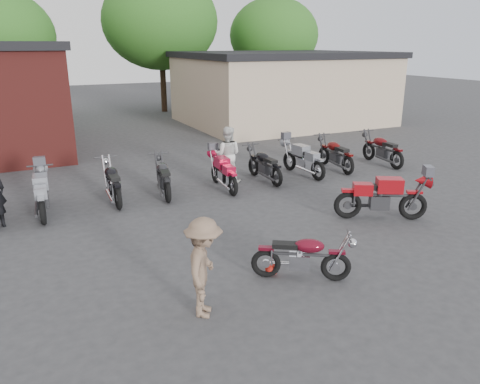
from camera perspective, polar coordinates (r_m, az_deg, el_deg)
name	(u,v)px	position (r m, az deg, el deg)	size (l,w,h in m)	color
ground	(300,257)	(9.80, 7.28, -7.91)	(90.00, 90.00, 0.00)	#333436
stucco_building	(281,90)	(26.18, 5.06, 12.26)	(10.00, 8.00, 3.50)	gray
tree_1	(0,53)	(29.33, -27.17, 14.86)	(5.92, 5.92, 7.40)	#275B18
tree_2	(161,40)	(30.66, -9.59, 17.84)	(7.04, 7.04, 8.80)	#275B18
tree_3	(274,49)	(33.88, 4.11, 16.98)	(6.08, 6.08, 7.60)	#275B18
vintage_motorcycle	(303,254)	(8.75, 7.70, -7.47)	(1.78, 0.59, 1.03)	#590B19
sportbike	(383,195)	(12.07, 17.04, -0.32)	(2.21, 0.73, 1.28)	#A50D15
helmet	(272,269)	(9.01, 3.88, -9.38)	(0.25, 0.25, 0.23)	#AB1A12
person_light	(227,155)	(14.66, -1.54, 4.58)	(0.86, 0.67, 1.77)	silver
person_tan	(204,268)	(7.50, -4.41, -9.17)	(1.07, 0.62, 1.66)	#7A604C
row_bike_1	(42,192)	(12.92, -23.02, 0.03)	(2.07, 0.68, 1.20)	gray
row_bike_2	(112,180)	(13.38, -15.31, 1.39)	(2.06, 0.68, 1.20)	black
row_bike_3	(163,175)	(13.64, -9.34, 2.04)	(2.01, 0.66, 1.17)	black
row_bike_4	(223,170)	(14.01, -2.04, 2.64)	(1.97, 0.65, 1.15)	#B20E30
row_bike_5	(264,163)	(14.87, 2.96, 3.51)	(1.97, 0.65, 1.14)	black
row_bike_6	(303,157)	(15.63, 7.66, 4.19)	(2.07, 0.68, 1.20)	gray
row_bike_7	(335,152)	(16.56, 11.54, 4.76)	(2.07, 0.68, 1.20)	#500A0A
row_bike_8	(382,148)	(17.67, 16.93, 5.18)	(2.10, 0.69, 1.22)	#510A0D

